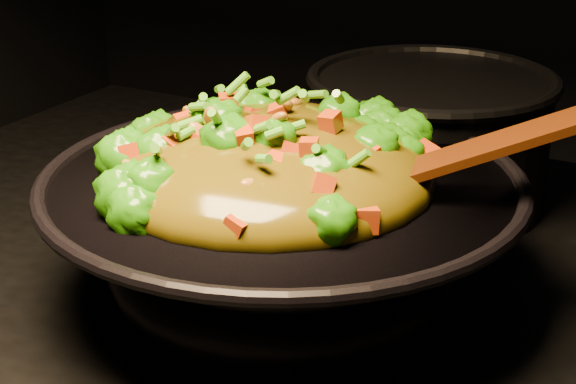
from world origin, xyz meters
The scene contains 4 objects.
wok centered at (-0.05, 0.00, 0.95)m, with size 0.39×0.39×0.11m, color black, non-canonical shape.
stir_fry centered at (-0.06, 0.00, 1.06)m, with size 0.28×0.28×0.10m, color #277908, non-canonical shape.
spatula centered at (0.11, 0.04, 1.05)m, with size 0.26×0.04×0.01m, color #351406.
back_pot centered at (-0.01, 0.26, 0.97)m, with size 0.25×0.25×0.14m, color black.
Camera 1 is at (0.28, -0.59, 1.28)m, focal length 55.00 mm.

